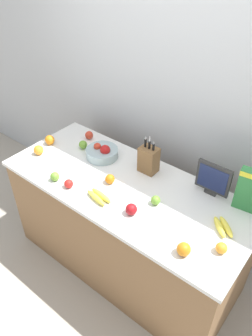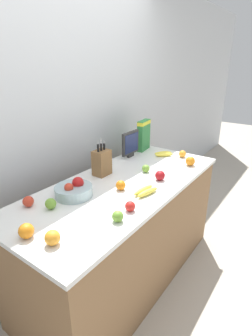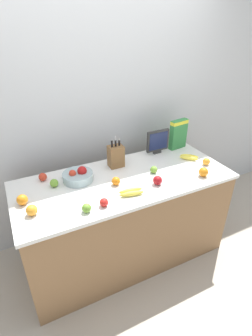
# 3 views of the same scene
# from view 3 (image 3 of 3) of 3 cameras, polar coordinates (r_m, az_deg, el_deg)

# --- Properties ---
(ground_plane) EXTENTS (14.00, 14.00, 0.00)m
(ground_plane) POSITION_cam_3_polar(r_m,az_deg,el_deg) (2.86, -0.27, -17.80)
(ground_plane) COLOR #B2A899
(wall_back) EXTENTS (9.00, 0.06, 2.60)m
(wall_back) POSITION_cam_3_polar(r_m,az_deg,el_deg) (2.62, -6.40, 11.65)
(wall_back) COLOR silver
(wall_back) RESTS_ON ground_plane
(counter) EXTENTS (1.89, 0.80, 0.90)m
(counter) POSITION_cam_3_polar(r_m,az_deg,el_deg) (2.54, -0.29, -10.92)
(counter) COLOR olive
(counter) RESTS_ON ground_plane
(knife_block) EXTENTS (0.14, 0.11, 0.31)m
(knife_block) POSITION_cam_3_polar(r_m,az_deg,el_deg) (2.42, -2.22, 2.62)
(knife_block) COLOR brown
(knife_block) RESTS_ON counter
(small_monitor) EXTENTS (0.24, 0.03, 0.25)m
(small_monitor) POSITION_cam_3_polar(r_m,az_deg,el_deg) (2.67, 6.94, 5.81)
(small_monitor) COLOR #2D2D2D
(small_monitor) RESTS_ON counter
(cereal_box) EXTENTS (0.21, 0.09, 0.31)m
(cereal_box) POSITION_cam_3_polar(r_m,az_deg,el_deg) (2.81, 11.33, 7.49)
(cereal_box) COLOR #338442
(cereal_box) RESTS_ON counter
(fruit_bowl) EXTENTS (0.26, 0.26, 0.13)m
(fruit_bowl) POSITION_cam_3_polar(r_m,az_deg,el_deg) (2.27, -10.40, -1.72)
(fruit_bowl) COLOR #99B2B7
(fruit_bowl) RESTS_ON counter
(banana_bunch_left) EXTENTS (0.21, 0.11, 0.04)m
(banana_bunch_left) POSITION_cam_3_polar(r_m,az_deg,el_deg) (2.07, 1.16, -5.25)
(banana_bunch_left) COLOR yellow
(banana_bunch_left) RESTS_ON counter
(banana_bunch_right) EXTENTS (0.19, 0.18, 0.04)m
(banana_bunch_right) POSITION_cam_3_polar(r_m,az_deg,el_deg) (2.66, 13.54, 2.32)
(banana_bunch_right) COLOR yellow
(banana_bunch_right) RESTS_ON counter
(apple_near_bananas) EXTENTS (0.07, 0.07, 0.07)m
(apple_near_bananas) POSITION_cam_3_polar(r_m,az_deg,el_deg) (2.35, 6.08, -0.37)
(apple_near_bananas) COLOR #6B9E33
(apple_near_bananas) RESTS_ON counter
(apple_rear) EXTENTS (0.07, 0.07, 0.07)m
(apple_rear) POSITION_cam_3_polar(r_m,az_deg,el_deg) (1.95, -4.83, -7.47)
(apple_rear) COLOR red
(apple_rear) RESTS_ON counter
(apple_by_knife_block) EXTENTS (0.07, 0.07, 0.07)m
(apple_by_knife_block) POSITION_cam_3_polar(r_m,az_deg,el_deg) (1.91, -8.59, -8.62)
(apple_by_knife_block) COLOR #6B9E33
(apple_by_knife_block) RESTS_ON counter
(apple_middle) EXTENTS (0.07, 0.07, 0.07)m
(apple_middle) POSITION_cam_3_polar(r_m,az_deg,el_deg) (2.23, -15.39, -3.19)
(apple_middle) COLOR #6B9E33
(apple_middle) RESTS_ON counter
(apple_front) EXTENTS (0.08, 0.08, 0.08)m
(apple_front) POSITION_cam_3_polar(r_m,az_deg,el_deg) (2.19, 6.88, -2.69)
(apple_front) COLOR #A31419
(apple_front) RESTS_ON counter
(apple_leftmost) EXTENTS (0.07, 0.07, 0.07)m
(apple_leftmost) POSITION_cam_3_polar(r_m,az_deg,el_deg) (2.34, -17.67, -1.87)
(apple_leftmost) COLOR red
(apple_leftmost) RESTS_ON counter
(orange_front_center) EXTENTS (0.07, 0.07, 0.07)m
(orange_front_center) POSITION_cam_3_polar(r_m,az_deg,el_deg) (2.18, -2.21, -2.86)
(orange_front_center) COLOR orange
(orange_front_center) RESTS_ON counter
(orange_back_center) EXTENTS (0.07, 0.07, 0.07)m
(orange_back_center) POSITION_cam_3_polar(r_m,az_deg,el_deg) (2.58, 17.07, 1.34)
(orange_back_center) COLOR orange
(orange_back_center) RESTS_ON counter
(orange_front_left) EXTENTS (0.08, 0.08, 0.08)m
(orange_front_left) POSITION_cam_3_polar(r_m,az_deg,el_deg) (2.39, 16.51, -0.85)
(orange_front_left) COLOR orange
(orange_front_left) RESTS_ON counter
(orange_near_bowl) EXTENTS (0.08, 0.08, 0.08)m
(orange_near_bowl) POSITION_cam_3_polar(r_m,az_deg,el_deg) (2.10, -21.66, -6.45)
(orange_near_bowl) COLOR orange
(orange_near_bowl) RESTS_ON counter
(orange_front_right) EXTENTS (0.08, 0.08, 0.08)m
(orange_front_right) POSITION_cam_3_polar(r_m,az_deg,el_deg) (1.97, -19.84, -8.63)
(orange_front_right) COLOR orange
(orange_front_right) RESTS_ON counter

